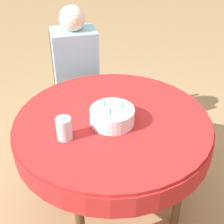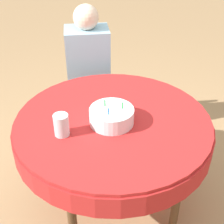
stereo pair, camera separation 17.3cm
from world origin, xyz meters
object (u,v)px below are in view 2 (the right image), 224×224
birthday_cake (112,116)px  drinking_glass (61,125)px  chair (89,81)px  person (88,65)px

birthday_cake → drinking_glass: bearing=-172.7°
chair → birthday_cake: bearing=-84.8°
chair → drinking_glass: bearing=-100.7°
person → drinking_glass: 0.93m
person → birthday_cake: 0.84m
drinking_glass → person: bearing=70.7°
chair → drinking_glass: (-0.32, -0.96, 0.29)m
birthday_cake → drinking_glass: (-0.28, -0.04, 0.02)m
chair → person: bearing=-90.0°
person → birthday_cake: bearing=-84.2°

